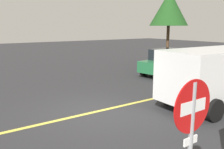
{
  "coord_description": "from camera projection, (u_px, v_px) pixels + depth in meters",
  "views": [
    {
      "loc": [
        -4.07,
        -7.14,
        3.02
      ],
      "look_at": [
        1.04,
        0.32,
        1.22
      ],
      "focal_mm": 38.72,
      "sensor_mm": 36.0,
      "label": 1
    }
  ],
  "objects": [
    {
      "name": "ground_plane",
      "position": [
        93.0,
        113.0,
        8.63
      ],
      "size": [
        80.0,
        80.0,
        0.0
      ],
      "primitive_type": "plane",
      "color": "#2D2D30"
    },
    {
      "name": "lane_marking_centre",
      "position": [
        154.0,
        98.0,
        10.29
      ],
      "size": [
        28.0,
        0.16,
        0.01
      ],
      "primitive_type": "cube",
      "color": "#E0D14C"
    },
    {
      "name": "stop_sign",
      "position": [
        191.0,
        131.0,
        3.34
      ],
      "size": [
        0.76,
        0.07,
        2.34
      ],
      "color": "gray",
      "rests_on": "ground_plane"
    },
    {
      "name": "white_van",
      "position": [
        221.0,
        73.0,
        9.34
      ],
      "size": [
        5.27,
        2.42,
        2.2
      ],
      "color": "white",
      "rests_on": "ground_plane"
    },
    {
      "name": "car_green_approaching",
      "position": [
        170.0,
        62.0,
        15.17
      ],
      "size": [
        4.55,
        2.56,
        1.66
      ],
      "color": "#236B3D",
      "rests_on": "ground_plane"
    },
    {
      "name": "tree_left_verge",
      "position": [
        169.0,
        8.0,
        19.03
      ],
      "size": [
        3.04,
        3.04,
        5.79
      ],
      "color": "#513823",
      "rests_on": "ground_plane"
    }
  ]
}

